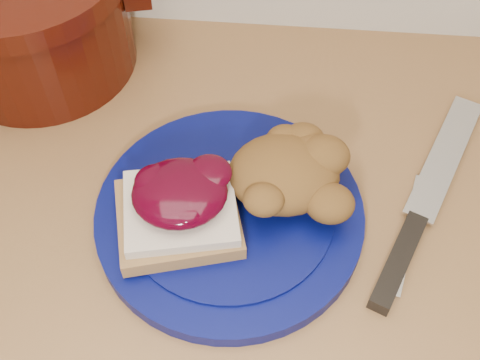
# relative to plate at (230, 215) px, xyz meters

# --- Properties ---
(base_cabinet) EXTENTS (4.00, 0.60, 0.86)m
(base_cabinet) POSITION_rel_plate_xyz_m (0.01, 0.04, -0.48)
(base_cabinet) COLOR beige
(base_cabinet) RESTS_ON floor
(plate) EXTENTS (0.34, 0.34, 0.02)m
(plate) POSITION_rel_plate_xyz_m (0.00, 0.00, 0.00)
(plate) COLOR #050A4D
(plate) RESTS_ON wood_countertop
(sandwich) EXTENTS (0.15, 0.14, 0.06)m
(sandwich) POSITION_rel_plate_xyz_m (-0.05, -0.02, 0.04)
(sandwich) COLOR olive
(sandwich) RESTS_ON plate
(stuffing_mound) EXTENTS (0.14, 0.12, 0.06)m
(stuffing_mound) POSITION_rel_plate_xyz_m (0.06, 0.03, 0.04)
(stuffing_mound) COLOR brown
(stuffing_mound) RESTS_ON plate
(chef_knife) EXTENTS (0.16, 0.31, 0.02)m
(chef_knife) POSITION_rel_plate_xyz_m (0.20, -0.00, -0.00)
(chef_knife) COLOR black
(chef_knife) RESTS_ON wood_countertop
(butter_knife) EXTENTS (0.05, 0.16, 0.00)m
(butter_knife) POSITION_rel_plate_xyz_m (0.20, -0.00, -0.01)
(butter_knife) COLOR silver
(butter_knife) RESTS_ON wood_countertop
(dutch_oven) EXTENTS (0.32, 0.32, 0.17)m
(dutch_oven) POSITION_rel_plate_xyz_m (-0.28, 0.24, 0.07)
(dutch_oven) COLOR #370D05
(dutch_oven) RESTS_ON wood_countertop
(pepper_grinder) EXTENTS (0.06, 0.06, 0.11)m
(pepper_grinder) POSITION_rel_plate_xyz_m (-0.32, 0.25, 0.05)
(pepper_grinder) COLOR black
(pepper_grinder) RESTS_ON wood_countertop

